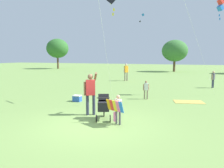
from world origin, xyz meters
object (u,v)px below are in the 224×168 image
(person_adult_flyer, at_px, (90,90))
(picnic_blanket, at_px, (189,102))
(person_red_shirt, at_px, (213,78))
(person_sitting_far, at_px, (126,71))
(kite_orange_delta, at_px, (220,5))
(cooler_box, at_px, (77,98))
(stroller, at_px, (104,104))
(person_couple_left, at_px, (146,88))
(child_with_butterfly_kite, at_px, (118,107))

(person_adult_flyer, distance_m, picnic_blanket, 5.85)
(person_red_shirt, xyz_separation_m, person_sitting_far, (-7.85, 2.33, 0.25))
(kite_orange_delta, distance_m, person_red_shirt, 5.89)
(person_adult_flyer, relative_size, kite_orange_delta, 0.31)
(person_sitting_far, bearing_deg, cooler_box, -88.62)
(stroller, xyz_separation_m, person_couple_left, (0.81, 4.55, 0.04))
(person_adult_flyer, height_order, person_couple_left, person_adult_flyer)
(person_sitting_far, bearing_deg, kite_orange_delta, -36.69)
(child_with_butterfly_kite, height_order, person_sitting_far, person_sitting_far)
(stroller, bearing_deg, kite_orange_delta, 57.37)
(person_adult_flyer, distance_m, person_couple_left, 4.47)
(child_with_butterfly_kite, relative_size, cooler_box, 2.46)
(person_adult_flyer, xyz_separation_m, stroller, (0.76, -0.38, -0.46))
(cooler_box, bearing_deg, person_adult_flyer, -49.36)
(person_adult_flyer, height_order, picnic_blanket, person_adult_flyer)
(kite_orange_delta, bearing_deg, stroller, -122.63)
(person_red_shirt, bearing_deg, picnic_blanket, -105.62)
(stroller, relative_size, person_red_shirt, 0.83)
(cooler_box, bearing_deg, picnic_blanket, 18.61)
(person_adult_flyer, bearing_deg, kite_orange_delta, 51.92)
(child_with_butterfly_kite, height_order, stroller, child_with_butterfly_kite)
(person_adult_flyer, bearing_deg, person_couple_left, 69.39)
(stroller, xyz_separation_m, picnic_blanket, (3.18, 4.58, -0.60))
(person_adult_flyer, height_order, kite_orange_delta, kite_orange_delta)
(person_sitting_far, relative_size, person_couple_left, 1.62)
(person_red_shirt, bearing_deg, child_with_butterfly_kite, -110.37)
(person_sitting_far, distance_m, person_couple_left, 9.36)
(person_sitting_far, distance_m, cooler_box, 10.55)
(person_adult_flyer, relative_size, person_red_shirt, 1.37)
(stroller, height_order, kite_orange_delta, kite_orange_delta)
(stroller, height_order, picnic_blanket, stroller)
(stroller, bearing_deg, cooler_box, 135.65)
(person_red_shirt, height_order, picnic_blanket, person_red_shirt)
(child_with_butterfly_kite, xyz_separation_m, cooler_box, (-3.41, 3.07, -0.48))
(person_sitting_far, bearing_deg, child_with_butterfly_kite, -74.90)
(stroller, height_order, person_couple_left, person_couple_left)
(stroller, xyz_separation_m, person_sitting_far, (-2.93, 13.13, 0.43))
(cooler_box, bearing_deg, child_with_butterfly_kite, -41.97)
(person_red_shirt, bearing_deg, stroller, -114.48)
(person_adult_flyer, height_order, cooler_box, person_adult_flyer)
(stroller, relative_size, person_sitting_far, 0.63)
(person_adult_flyer, relative_size, stroller, 1.65)
(person_sitting_far, bearing_deg, person_adult_flyer, -80.35)
(picnic_blanket, distance_m, cooler_box, 6.18)
(child_with_butterfly_kite, bearing_deg, kite_orange_delta, 63.00)
(person_red_shirt, height_order, cooler_box, person_red_shirt)
(child_with_butterfly_kite, relative_size, kite_orange_delta, 0.18)
(child_with_butterfly_kite, xyz_separation_m, person_sitting_far, (-3.66, 13.58, 0.38))
(stroller, bearing_deg, child_with_butterfly_kite, -31.65)
(child_with_butterfly_kite, height_order, person_red_shirt, person_red_shirt)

